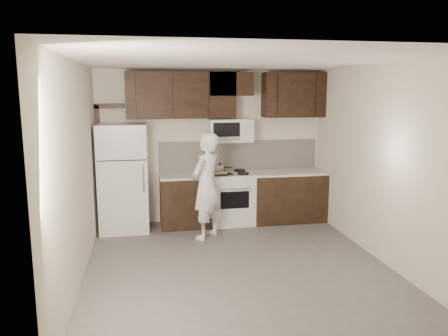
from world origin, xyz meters
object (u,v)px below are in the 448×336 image
object	(u,v)px
microwave	(230,130)
refrigerator	(123,178)
stove	(231,198)
person	(206,186)

from	to	relation	value
microwave	refrigerator	xyz separation A→B (m)	(-1.85, -0.17, -0.75)
stove	microwave	bearing A→B (deg)	90.10
microwave	refrigerator	size ratio (longest dim) A/B	0.42
stove	microwave	world-z (taller)	microwave
stove	person	distance (m)	0.96
refrigerator	microwave	bearing A→B (deg)	5.15
person	microwave	bearing A→B (deg)	-172.10
microwave	refrigerator	world-z (taller)	microwave
refrigerator	stove	bearing A→B (deg)	1.51
stove	person	bearing A→B (deg)	-128.13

